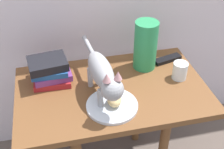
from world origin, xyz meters
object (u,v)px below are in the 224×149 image
Objects in this scene: plate at (112,106)px; book_stack at (50,71)px; candle_jar at (180,71)px; green_vase at (145,45)px; tv_remote at (168,59)px; cat at (103,75)px; side_table at (112,103)px; bread_roll at (114,100)px.

book_stack reaches higher than plate.
candle_jar is (0.36, 0.13, 0.03)m from plate.
tv_remote is (0.14, 0.02, -0.11)m from green_vase.
plate is at bearing -160.51° from candle_jar.
plate is 0.34m from book_stack.
cat is at bearing -39.41° from book_stack.
side_table is 0.32m from green_vase.
candle_jar is (0.35, 0.13, -0.00)m from bread_roll.
candle_jar is at bearing 1.05° from side_table.
green_vase is (0.23, 0.26, 0.12)m from plate.
plate is 0.36m from green_vase.
book_stack is at bearing 140.59° from cat.
side_table is 0.36m from candle_jar.
plate is (-0.03, -0.12, 0.10)m from side_table.
side_table is 10.33× the size of candle_jar.
cat is at bearing 111.79° from plate.
plate is at bearing -102.93° from side_table.
side_table is at bearing 81.63° from bread_roll.
cat reaches higher than book_stack.
candle_jar is 0.15m from tv_remote.
green_vase reaches higher than cat.
book_stack is 0.61m from candle_jar.
cat is 3.19× the size of tv_remote.
book_stack is (-0.27, 0.12, 0.15)m from side_table.
bread_roll is at bearing -60.89° from cat.
green_vase is 2.92× the size of candle_jar.
green_vase is (0.22, 0.26, 0.08)m from bread_roll.
book_stack reaches higher than side_table.
book_stack is at bearing 169.98° from tv_remote.
candle_jar is (0.13, -0.13, -0.09)m from green_vase.
cat reaches higher than side_table.
green_vase is 1.65× the size of tv_remote.
bread_roll reaches higher than plate.
green_vase reaches higher than bread_roll.
bread_roll is at bearing -159.92° from candle_jar.
green_vase is 0.18m from tv_remote.
book_stack is 0.80× the size of green_vase.
bread_roll is 0.35m from green_vase.
bread_roll is 0.12m from cat.
side_table is 0.24m from cat.
tv_remote reaches higher than side_table.
candle_jar is 0.57× the size of tv_remote.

